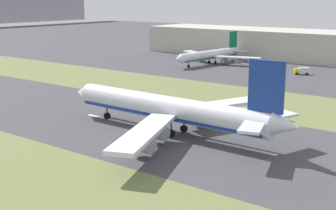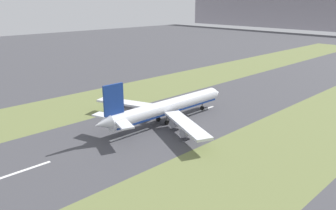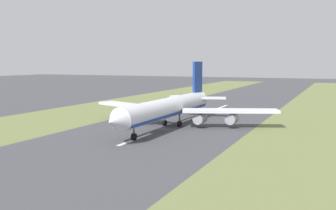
{
  "view_description": "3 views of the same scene",
  "coord_description": "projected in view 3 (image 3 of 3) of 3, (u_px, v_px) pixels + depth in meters",
  "views": [
    {
      "loc": [
        -89.37,
        -70.05,
        32.91
      ],
      "look_at": [
        -0.44,
        -2.26,
        7.0
      ],
      "focal_mm": 50.0,
      "sensor_mm": 36.0,
      "label": 1
    },
    {
      "loc": [
        91.24,
        -89.75,
        47.7
      ],
      "look_at": [
        -0.44,
        -2.26,
        7.0
      ],
      "focal_mm": 35.0,
      "sensor_mm": 36.0,
      "label": 2
    },
    {
      "loc": [
        -48.59,
        106.55,
        20.07
      ],
      "look_at": [
        -0.44,
        -2.26,
        7.0
      ],
      "focal_mm": 42.0,
      "sensor_mm": 36.0,
      "label": 3
    }
  ],
  "objects": [
    {
      "name": "centreline_dash_near",
      "position": [
        221.0,
        107.0,
        175.19
      ],
      "size": [
        1.2,
        18.0,
        0.01
      ],
      "primitive_type": "cube",
      "color": "silver",
      "rests_on": "ground"
    },
    {
      "name": "centreline_dash_mid",
      "position": [
        190.0,
        119.0,
        138.83
      ],
      "size": [
        1.2,
        18.0,
        0.01
      ],
      "primitive_type": "cube",
      "color": "silver",
      "rests_on": "ground"
    },
    {
      "name": "centreline_dash_far",
      "position": [
        135.0,
        139.0,
        102.47
      ],
      "size": [
        1.2,
        18.0,
        0.01
      ],
      "primitive_type": "cube",
      "color": "silver",
      "rests_on": "ground"
    },
    {
      "name": "grass_median_east",
      "position": [
        46.0,
        120.0,
        136.69
      ],
      "size": [
        40.0,
        600.0,
        0.01
      ],
      "primitive_type": "cube",
      "color": "olive",
      "rests_on": "ground"
    },
    {
      "name": "grass_median_west",
      "position": [
        323.0,
        141.0,
        100.49
      ],
      "size": [
        40.0,
        600.0,
        0.01
      ],
      "primitive_type": "cube",
      "color": "olive",
      "rests_on": "ground"
    },
    {
      "name": "airplane_main_jet",
      "position": [
        171.0,
        108.0,
        121.54
      ],
      "size": [
        64.13,
        67.05,
        20.2
      ],
      "color": "silver",
      "rests_on": "ground"
    },
    {
      "name": "ground_plane",
      "position": [
        164.0,
        129.0,
        118.59
      ],
      "size": [
        800.0,
        800.0,
        0.0
      ],
      "primitive_type": "plane",
      "color": "#424247"
    }
  ]
}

